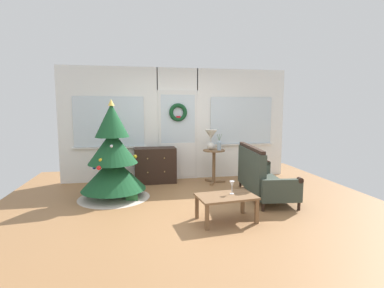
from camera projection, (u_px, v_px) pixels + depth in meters
ground_plane at (195, 208)px, 4.85m from camera, size 6.76×6.76×0.00m
back_wall_with_door at (178, 124)px, 6.73m from camera, size 5.20×0.19×2.55m
christmas_tree at (113, 161)px, 5.32m from camera, size 1.30×1.30×1.81m
dresser_cabinet at (155, 165)px, 6.45m from camera, size 0.91×0.46×0.78m
settee_sofa at (261, 177)px, 5.39m from camera, size 0.86×1.66×0.96m
side_table at (214, 160)px, 6.40m from camera, size 0.50×0.48×0.74m
table_lamp at (211, 137)px, 6.36m from camera, size 0.28×0.28×0.44m
flower_vase at (219, 145)px, 6.32m from camera, size 0.11×0.10×0.35m
coffee_table at (226, 199)px, 4.25m from camera, size 0.90×0.61×0.38m
wine_glass at (232, 185)px, 4.30m from camera, size 0.08×0.08×0.20m
gift_box at (132, 195)px, 5.21m from camera, size 0.21×0.19×0.21m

